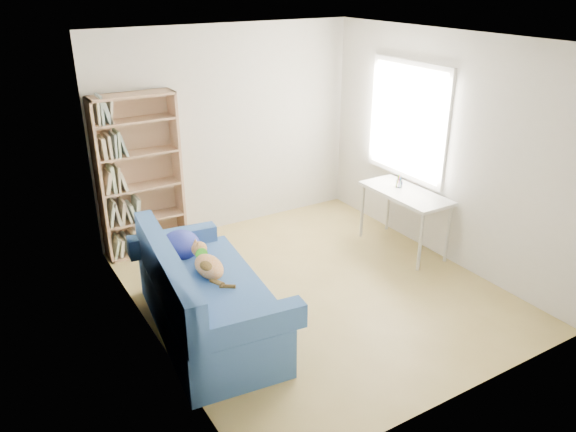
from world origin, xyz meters
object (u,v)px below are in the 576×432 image
object	(u,v)px
sofa	(203,298)
desk	(405,198)
bookshelf	(140,182)
pen_cup	(399,182)

from	to	relation	value
sofa	desk	size ratio (longest dim) A/B	1.75
desk	bookshelf	bearing A→B (deg)	149.68
bookshelf	sofa	bearing A→B (deg)	-92.16
sofa	pen_cup	bearing A→B (deg)	16.91
sofa	pen_cup	size ratio (longest dim) A/B	12.83
bookshelf	pen_cup	bearing A→B (deg)	-27.39
bookshelf	pen_cup	size ratio (longest dim) A/B	12.16
desk	pen_cup	world-z (taller)	pen_cup
bookshelf	desk	distance (m)	3.15
pen_cup	desk	bearing A→B (deg)	-101.98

